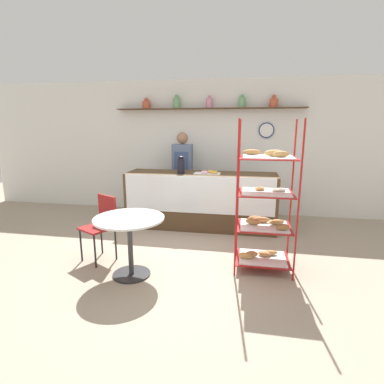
% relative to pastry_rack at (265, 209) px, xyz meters
% --- Properties ---
extents(ground_plane, '(14.00, 14.00, 0.00)m').
position_rel_pastry_rack_xyz_m(ground_plane, '(-1.02, 0.07, -0.78)').
color(ground_plane, gray).
extents(back_wall, '(10.00, 0.30, 2.70)m').
position_rel_pastry_rack_xyz_m(back_wall, '(-1.02, 2.50, 0.59)').
color(back_wall, white).
rests_on(back_wall, ground_plane).
extents(display_counter, '(2.63, 0.69, 0.99)m').
position_rel_pastry_rack_xyz_m(display_counter, '(-1.02, 1.44, -0.28)').
color(display_counter, '#4C3823').
rests_on(display_counter, ground_plane).
extents(pastry_rack, '(0.71, 0.59, 1.87)m').
position_rel_pastry_rack_xyz_m(pastry_rack, '(0.00, 0.00, 0.00)').
color(pastry_rack, '#A51919').
rests_on(pastry_rack, ground_plane).
extents(person_worker, '(0.38, 0.23, 1.68)m').
position_rel_pastry_rack_xyz_m(person_worker, '(-1.49, 2.06, 0.15)').
color(person_worker, '#282833').
rests_on(person_worker, ground_plane).
extents(cafe_table, '(0.83, 0.83, 0.74)m').
position_rel_pastry_rack_xyz_m(cafe_table, '(-1.59, -0.50, -0.22)').
color(cafe_table, '#262628').
rests_on(cafe_table, ground_plane).
extents(cafe_chair, '(0.51, 0.51, 0.88)m').
position_rel_pastry_rack_xyz_m(cafe_chair, '(-2.14, -0.11, -0.24)').
color(cafe_chair, black).
rests_on(cafe_chair, ground_plane).
extents(coffee_carafe, '(0.13, 0.13, 0.31)m').
position_rel_pastry_rack_xyz_m(coffee_carafe, '(-1.36, 1.33, 0.36)').
color(coffee_carafe, black).
rests_on(coffee_carafe, display_counter).
extents(donut_tray_counter, '(0.45, 0.25, 0.05)m').
position_rel_pastry_rack_xyz_m(donut_tray_counter, '(-0.88, 1.39, 0.23)').
color(donut_tray_counter, white).
rests_on(donut_tray_counter, display_counter).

